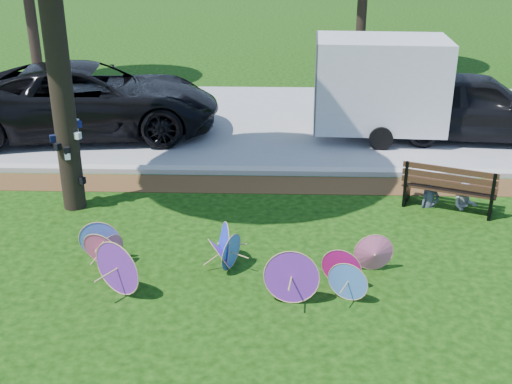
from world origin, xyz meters
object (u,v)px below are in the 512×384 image
parasol_pile (218,259)px  cargo_trailer (380,83)px  park_bench (450,186)px  person_right (467,183)px  person_left (432,181)px  black_van (89,100)px  dark_pickup (475,106)px

parasol_pile → cargo_trailer: size_ratio=1.60×
cargo_trailer → park_bench: 4.72m
person_right → park_bench: bearing=-166.8°
person_left → black_van: bearing=133.3°
dark_pickup → person_right: size_ratio=5.08×
parasol_pile → cargo_trailer: cargo_trailer is taller
parasol_pile → person_left: (4.04, 2.99, 0.19)m
parasol_pile → person_left: bearing=36.5°
cargo_trailer → person_left: 4.61m
parasol_pile → black_van: 8.55m
parasol_pile → person_left: 5.03m
black_van → person_right: black_van is taller
black_van → person_left: size_ratio=6.12×
dark_pickup → person_right: bearing=167.8°
cargo_trailer → person_right: (1.14, -4.50, -0.94)m
black_van → dark_pickup: 10.16m
dark_pickup → cargo_trailer: bearing=94.0°
black_van → dark_pickup: size_ratio=1.32×
park_bench → dark_pickup: bearing=90.9°
cargo_trailer → person_right: cargo_trailer is taller
cargo_trailer → park_bench: (0.79, -4.55, -0.97)m
black_van → person_left: black_van is taller
dark_pickup → cargo_trailer: (-2.51, 0.04, 0.57)m
person_right → parasol_pile: bearing=-142.7°
cargo_trailer → park_bench: size_ratio=1.79×
park_bench → person_left: person_left is taller
parasol_pile → person_right: 5.61m
parasol_pile → person_right: person_right is taller
black_van → parasol_pile: bearing=-158.7°
park_bench → person_left: bearing=-166.4°
black_van → person_right: size_ratio=6.70×
dark_pickup → park_bench: bearing=164.0°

